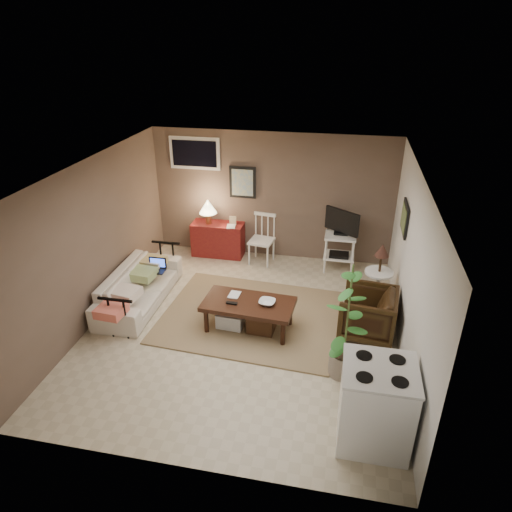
% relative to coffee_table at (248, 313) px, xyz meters
% --- Properties ---
extents(floor, '(5.00, 5.00, 0.00)m').
position_rel_coffee_table_xyz_m(floor, '(-0.09, 0.03, -0.28)').
color(floor, '#C1B293').
rests_on(floor, ground).
extents(art_back, '(0.50, 0.03, 0.60)m').
position_rel_coffee_table_xyz_m(art_back, '(-0.64, 2.51, 1.17)').
color(art_back, black).
extents(art_right, '(0.03, 0.60, 0.45)m').
position_rel_coffee_table_xyz_m(art_right, '(2.14, 1.08, 1.24)').
color(art_right, black).
extents(window, '(0.96, 0.03, 0.60)m').
position_rel_coffee_table_xyz_m(window, '(-1.54, 2.51, 1.67)').
color(window, silver).
extents(rug, '(2.81, 2.31, 0.03)m').
position_rel_coffee_table_xyz_m(rug, '(-0.02, 0.32, -0.27)').
color(rug, '#8B7651').
rests_on(rug, floor).
extents(coffee_table, '(1.36, 0.77, 0.50)m').
position_rel_coffee_table_xyz_m(coffee_table, '(0.00, 0.00, 0.00)').
color(coffee_table, '#32190D').
rests_on(coffee_table, floor).
extents(sofa, '(0.57, 1.95, 0.76)m').
position_rel_coffee_table_xyz_m(sofa, '(-1.89, 0.39, 0.10)').
color(sofa, silver).
rests_on(sofa, floor).
extents(sofa_pillows, '(0.38, 1.86, 0.13)m').
position_rel_coffee_table_xyz_m(sofa_pillows, '(-1.84, 0.17, 0.19)').
color(sofa_pillows, beige).
rests_on(sofa_pillows, sofa).
extents(sofa_end_rails, '(0.53, 1.95, 0.66)m').
position_rel_coffee_table_xyz_m(sofa_end_rails, '(-1.77, 0.39, 0.05)').
color(sofa_end_rails, black).
rests_on(sofa_end_rails, floor).
extents(laptop, '(0.30, 0.22, 0.20)m').
position_rel_coffee_table_xyz_m(laptop, '(-1.70, 0.73, 0.22)').
color(laptop, black).
rests_on(laptop, sofa).
extents(red_console, '(0.99, 0.44, 1.14)m').
position_rel_coffee_table_xyz_m(red_console, '(-1.12, 2.33, 0.12)').
color(red_console, maroon).
rests_on(red_console, floor).
extents(spindle_chair, '(0.48, 0.48, 0.94)m').
position_rel_coffee_table_xyz_m(spindle_chair, '(-0.21, 2.18, 0.16)').
color(spindle_chair, silver).
rests_on(spindle_chair, floor).
extents(tv_stand, '(0.60, 0.45, 1.17)m').
position_rel_coffee_table_xyz_m(tv_stand, '(1.24, 2.15, 0.34)').
color(tv_stand, silver).
rests_on(tv_stand, floor).
extents(side_table, '(0.43, 0.43, 1.16)m').
position_rel_coffee_table_xyz_m(side_table, '(1.86, 0.89, 0.44)').
color(side_table, silver).
rests_on(side_table, floor).
extents(armchair, '(0.80, 0.84, 0.78)m').
position_rel_coffee_table_xyz_m(armchair, '(1.71, 0.22, 0.11)').
color(armchair, black).
rests_on(armchair, floor).
extents(potted_plant, '(0.41, 0.41, 1.62)m').
position_rel_coffee_table_xyz_m(potted_plant, '(1.40, -0.71, 0.58)').
color(potted_plant, gray).
rests_on(potted_plant, floor).
extents(stove, '(0.76, 0.70, 0.99)m').
position_rel_coffee_table_xyz_m(stove, '(1.75, -1.72, 0.21)').
color(stove, white).
rests_on(stove, floor).
extents(bowl, '(0.24, 0.08, 0.23)m').
position_rel_coffee_table_xyz_m(bowl, '(0.28, 0.01, 0.31)').
color(bowl, '#32190D').
rests_on(bowl, coffee_table).
extents(book_table, '(0.16, 0.03, 0.22)m').
position_rel_coffee_table_xyz_m(book_table, '(-0.32, 0.15, 0.30)').
color(book_table, '#32190D').
rests_on(book_table, coffee_table).
extents(book_console, '(0.16, 0.05, 0.22)m').
position_rel_coffee_table_xyz_m(book_console, '(-0.88, 2.20, 0.49)').
color(book_console, '#32190D').
rests_on(book_console, red_console).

